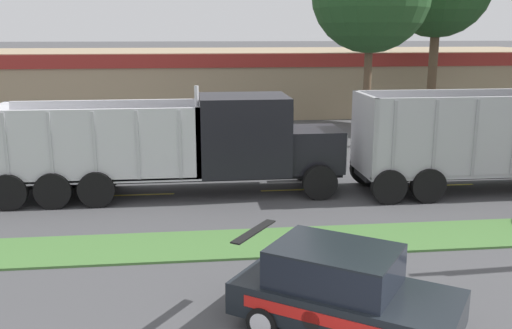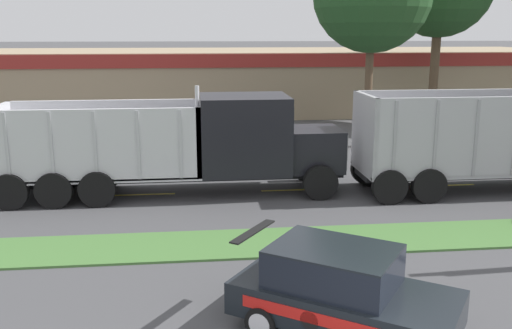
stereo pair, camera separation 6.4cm
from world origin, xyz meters
The scene contains 7 objects.
grass_verge centered at (0.00, 7.59, 0.03)m, with size 120.00×2.08×0.06m, color #477538.
centre_line_3 centered at (-3.84, 12.63, 0.00)m, with size 2.40×0.14×0.01m, color yellow.
centre_line_4 centered at (1.56, 12.63, 0.00)m, with size 2.40×0.14×0.01m, color yellow.
centre_line_5 centered at (6.96, 12.63, 0.00)m, with size 2.40×0.14×0.01m, color yellow.
dump_truck_lead centered at (-1.43, 12.64, 1.68)m, with size 11.46×2.78×3.77m.
rally_car centered at (0.67, 2.98, 0.83)m, with size 4.38×3.84×1.67m.
store_building_backdrop centered at (3.01, 34.40, 2.07)m, with size 42.28×12.10×4.14m.
Camera 2 is at (-1.93, -6.41, 5.47)m, focal length 40.00 mm.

